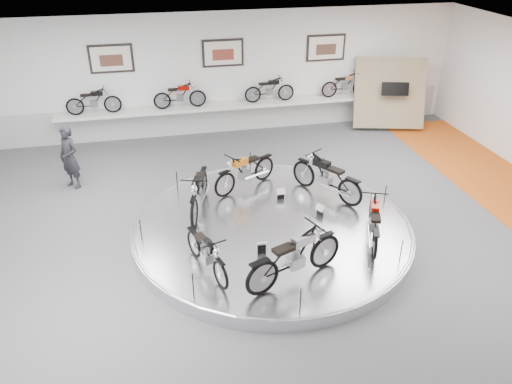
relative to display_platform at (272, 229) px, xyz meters
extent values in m
plane|color=#4F4F51|center=(0.00, -0.30, -0.15)|extent=(16.00, 16.00, 0.00)
plane|color=white|center=(0.00, -0.30, 3.85)|extent=(16.00, 16.00, 0.00)
plane|color=white|center=(0.00, 6.70, 1.85)|extent=(16.00, 0.00, 16.00)
cube|color=#BCBCBA|center=(0.00, 6.68, 0.40)|extent=(15.68, 0.04, 1.10)
cylinder|color=silver|center=(0.00, 0.00, 0.00)|extent=(6.40, 6.40, 0.30)
torus|color=#B2B2BA|center=(0.00, 0.00, 0.12)|extent=(6.40, 6.40, 0.10)
cube|color=silver|center=(0.00, 6.40, 0.85)|extent=(11.00, 0.55, 0.10)
cube|color=white|center=(-3.50, 6.66, 2.55)|extent=(1.35, 0.06, 0.88)
cube|color=white|center=(0.00, 6.66, 2.55)|extent=(1.35, 0.06, 0.88)
cube|color=white|center=(3.50, 6.66, 2.55)|extent=(1.35, 0.06, 0.88)
cube|color=#948461|center=(5.60, 5.80, 1.10)|extent=(2.56, 1.52, 2.30)
imported|color=black|center=(-4.73, 3.51, 0.73)|extent=(0.75, 0.74, 1.75)
camera|label=1|loc=(-2.47, -9.45, 6.31)|focal=35.00mm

